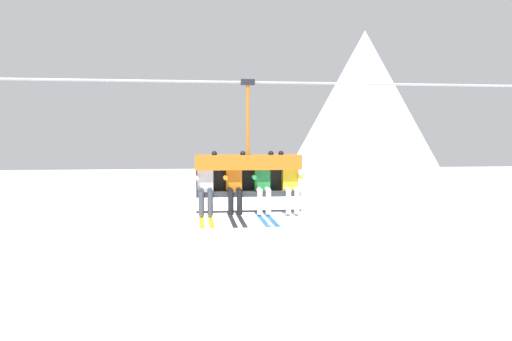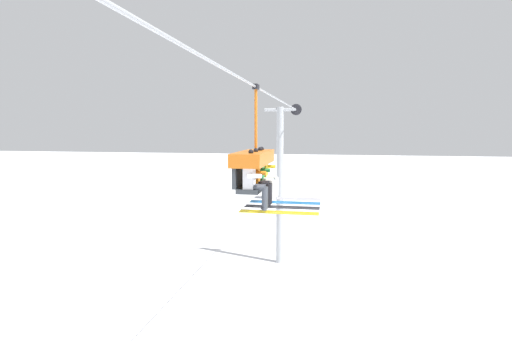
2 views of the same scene
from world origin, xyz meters
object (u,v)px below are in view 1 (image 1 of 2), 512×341
at_px(chairlift_chair, 247,168).
at_px(skier_yellow, 291,182).
at_px(skier_white, 206,183).
at_px(skier_green, 263,183).
at_px(skier_orange, 234,183).

xyz_separation_m(chairlift_chair, skier_yellow, (0.88, -0.21, -0.28)).
height_order(skier_white, skier_green, same).
relative_size(skier_white, skier_green, 1.00).
bearing_deg(chairlift_chair, skier_white, -166.28).
bearing_deg(skier_white, chairlift_chair, 13.72).
relative_size(chairlift_chair, skier_green, 1.59).
height_order(chairlift_chair, skier_yellow, chairlift_chair).
bearing_deg(skier_orange, skier_yellow, 0.00).
bearing_deg(skier_green, skier_white, 180.00).
distance_m(skier_white, skier_orange, 0.59).
bearing_deg(chairlift_chair, skier_orange, -143.58).
xyz_separation_m(skier_white, skier_green, (1.17, 0.00, 0.00)).
bearing_deg(skier_white, skier_yellow, 0.00).
xyz_separation_m(skier_white, skier_yellow, (1.75, 0.00, 0.00)).
height_order(skier_white, skier_orange, same).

